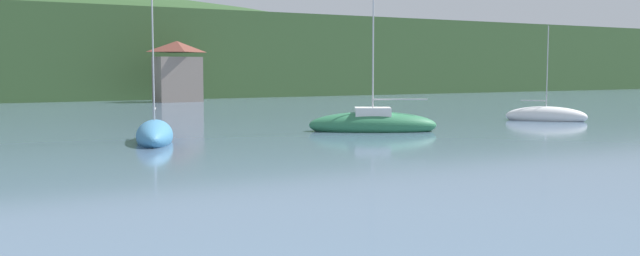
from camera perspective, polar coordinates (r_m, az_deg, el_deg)
The scene contains 4 objects.
shore_building_westcentral at distance 87.68m, azimuth -11.67°, elevation 4.51°, with size 5.55×4.13×7.50m.
sailboat_far_2 at distance 39.44m, azimuth -13.45°, elevation -0.57°, with size 4.09×7.25×8.99m.
sailboat_far_4 at distance 56.95m, azimuth 18.11°, elevation 0.93°, with size 5.25×5.80×7.82m.
sailboat_far_9 at distance 45.12m, azimuth 4.36°, elevation 0.32°, with size 8.43×6.39×11.33m.
Camera 1 is at (-12.00, 16.08, 4.04)m, focal length 38.87 mm.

